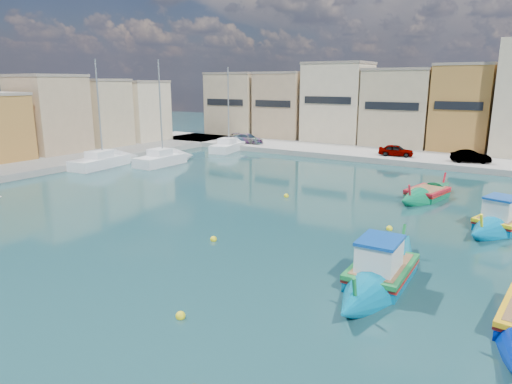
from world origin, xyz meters
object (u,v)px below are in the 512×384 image
Objects in this scene: luzzu_turquoise_cabin at (381,273)px; yacht_mid at (113,160)px; luzzu_blue_cabin at (501,222)px; yacht_north at (234,146)px; yacht_midnorth at (172,158)px; luzzu_green at (427,195)px.

yacht_mid reaches higher than luzzu_turquoise_cabin.
yacht_north reaches higher than luzzu_blue_cabin.
yacht_midnorth is at bearing 169.46° from luzzu_blue_cabin.
yacht_midnorth is (-26.19, 0.91, 0.17)m from luzzu_green.
yacht_mid is at bearing -137.77° from yacht_midnorth.
yacht_north is 15.96m from yacht_mid.
luzzu_blue_cabin is 32.05m from yacht_midnorth.
luzzu_turquoise_cabin is 11.50m from luzzu_blue_cabin.
luzzu_turquoise_cabin is 32.62m from yacht_midnorth.
luzzu_green is at bearing -25.03° from yacht_north.
yacht_midnorth is 1.00× the size of yacht_mid.
luzzu_green is (-1.77, 15.89, -0.11)m from luzzu_turquoise_cabin.
luzzu_blue_cabin is 0.78× the size of yacht_midnorth.
luzzu_blue_cabin is 35.95m from yacht_mid.
luzzu_green is 0.75× the size of yacht_midnorth.
yacht_mid is (-32.35, 12.82, 0.06)m from luzzu_turquoise_cabin.
yacht_midnorth is at bearing -89.05° from yacht_north.
yacht_mid is (-35.90, 1.88, 0.08)m from luzzu_blue_cabin.
yacht_north is 0.96× the size of yacht_mid.
luzzu_blue_cabin is at bearing -2.99° from yacht_mid.
luzzu_turquoise_cabin is at bearing -45.06° from yacht_north.
yacht_midnorth reaches higher than luzzu_blue_cabin.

